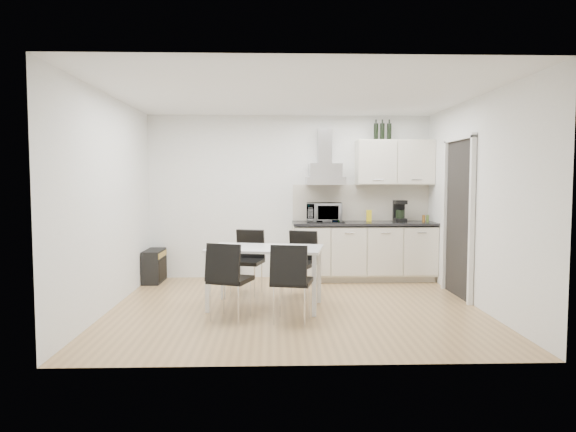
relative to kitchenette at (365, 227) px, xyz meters
name	(u,v)px	position (x,y,z in m)	size (l,w,h in m)	color
ground	(295,307)	(-1.18, -1.73, -0.83)	(4.50, 4.50, 0.00)	tan
wall_back	(290,197)	(-1.18, 0.27, 0.47)	(4.50, 0.10, 2.60)	white
wall_front	(306,213)	(-1.18, -3.73, 0.47)	(4.50, 0.10, 2.60)	white
wall_left	(109,203)	(-3.43, -1.73, 0.47)	(0.10, 4.00, 2.60)	white
wall_right	(477,202)	(1.07, -1.73, 0.47)	(0.10, 4.00, 2.60)	white
ceiling	(295,95)	(-1.18, -1.73, 1.77)	(4.50, 4.50, 0.00)	white
doorway	(457,219)	(1.03, -1.18, 0.22)	(0.08, 1.04, 2.10)	white
kitchenette	(365,227)	(0.00, 0.00, 0.00)	(2.22, 0.64, 2.52)	beige
dining_table	(265,254)	(-1.55, -1.73, -0.16)	(1.48, 1.01, 0.75)	white
chair_far_left	(246,263)	(-1.82, -0.99, -0.39)	(0.44, 0.50, 0.88)	black
chair_far_right	(299,265)	(-1.11, -1.16, -0.39)	(0.44, 0.50, 0.88)	black
chair_near_left	(231,280)	(-1.94, -2.24, -0.39)	(0.44, 0.50, 0.88)	black
chair_near_right	(292,283)	(-1.25, -2.38, -0.39)	(0.44, 0.50, 0.88)	black
guitar_amp	(154,266)	(-3.29, -0.08, -0.58)	(0.27, 0.60, 0.50)	black
floor_speaker	(234,269)	(-2.08, 0.17, -0.68)	(0.18, 0.16, 0.29)	black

